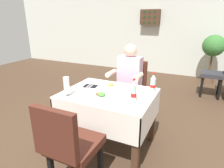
# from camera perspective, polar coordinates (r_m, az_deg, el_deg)

# --- Properties ---
(ground_plane) EXTENTS (11.00, 11.00, 0.00)m
(ground_plane) POSITION_cam_1_polar(r_m,az_deg,el_deg) (2.70, -4.21, -17.86)
(ground_plane) COLOR #473323
(back_wall) EXTENTS (11.00, 0.12, 2.91)m
(back_wall) POSITION_cam_1_polar(r_m,az_deg,el_deg) (6.03, 15.45, 16.83)
(back_wall) COLOR silver
(back_wall) RESTS_ON ground
(main_dining_table) EXTENTS (1.09, 0.84, 0.76)m
(main_dining_table) POSITION_cam_1_polar(r_m,az_deg,el_deg) (2.41, -1.02, -6.52)
(main_dining_table) COLOR white
(main_dining_table) RESTS_ON ground
(chair_far_diner_seat) EXTENTS (0.44, 0.50, 0.97)m
(chair_far_diner_seat) POSITION_cam_1_polar(r_m,az_deg,el_deg) (3.11, 5.58, -1.06)
(chair_far_diner_seat) COLOR #4C2319
(chair_far_diner_seat) RESTS_ON ground
(chair_near_camera_side) EXTENTS (0.44, 0.50, 0.97)m
(chair_near_camera_side) POSITION_cam_1_polar(r_m,az_deg,el_deg) (1.83, -12.80, -17.07)
(chair_near_camera_side) COLOR #4C2319
(chair_near_camera_side) RESTS_ON ground
(seated_diner_far) EXTENTS (0.50, 0.46, 1.26)m
(seated_diner_far) POSITION_cam_1_polar(r_m,az_deg,el_deg) (2.96, 4.89, 1.14)
(seated_diner_far) COLOR #282D42
(seated_diner_far) RESTS_ON ground
(plate_near_camera) EXTENTS (0.25, 0.25, 0.06)m
(plate_near_camera) POSITION_cam_1_polar(r_m,az_deg,el_deg) (2.22, -3.57, -3.33)
(plate_near_camera) COLOR white
(plate_near_camera) RESTS_ON main_dining_table
(plate_far_diner) EXTENTS (0.25, 0.25, 0.06)m
(plate_far_diner) POSITION_cam_1_polar(r_m,az_deg,el_deg) (2.52, -0.23, -0.56)
(plate_far_diner) COLOR white
(plate_far_diner) RESTS_ON main_dining_table
(beer_glass_left) EXTENTS (0.07, 0.07, 0.23)m
(beer_glass_left) POSITION_cam_1_polar(r_m,az_deg,el_deg) (2.26, -13.42, -0.61)
(beer_glass_left) COLOR white
(beer_glass_left) RESTS_ON main_dining_table
(cola_bottle_primary) EXTENTS (0.06, 0.06, 0.27)m
(cola_bottle_primary) POSITION_cam_1_polar(r_m,az_deg,el_deg) (2.03, 6.49, -2.47)
(cola_bottle_primary) COLOR silver
(cola_bottle_primary) RESTS_ON main_dining_table
(cola_bottle_secondary) EXTENTS (0.07, 0.07, 0.25)m
(cola_bottle_secondary) POSITION_cam_1_polar(r_m,az_deg,el_deg) (2.37, 12.17, 0.09)
(cola_bottle_secondary) COLOR silver
(cola_bottle_secondary) RESTS_ON main_dining_table
(napkin_cutlery_set) EXTENTS (0.19, 0.20, 0.01)m
(napkin_cutlery_set) POSITION_cam_1_polar(r_m,az_deg,el_deg) (2.56, -6.46, -0.59)
(napkin_cutlery_set) COLOR black
(napkin_cutlery_set) RESTS_ON main_dining_table
(background_chair_left) EXTENTS (0.50, 0.44, 0.97)m
(background_chair_left) POSITION_cam_1_polar(r_m,az_deg,el_deg) (4.58, 29.05, 3.18)
(background_chair_left) COLOR #2D2D33
(background_chair_left) RESTS_ON ground
(potted_plant_corner) EXTENTS (0.53, 0.53, 1.24)m
(potted_plant_corner) POSITION_cam_1_polar(r_m,az_deg,el_deg) (5.47, 27.91, 8.84)
(potted_plant_corner) COLOR brown
(potted_plant_corner) RESTS_ON ground
(wall_bottle_rack) EXTENTS (0.56, 0.21, 0.42)m
(wall_bottle_rack) POSITION_cam_1_polar(r_m,az_deg,el_deg) (5.96, 11.36, 19.01)
(wall_bottle_rack) COLOR #472D1E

